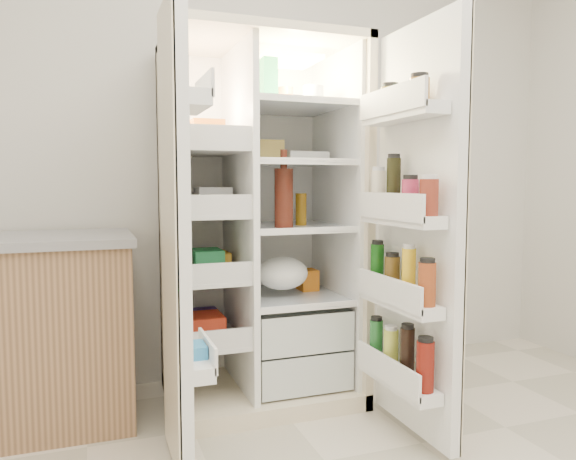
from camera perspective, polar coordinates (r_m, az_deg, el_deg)
name	(u,v)px	position (r m, az deg, el deg)	size (l,w,h in m)	color
wall_back	(247,139)	(3.14, -4.27, 9.49)	(4.00, 0.02, 2.70)	silver
refrigerator	(260,253)	(2.81, -2.89, -2.40)	(0.92, 0.70, 1.80)	beige
freezer_door	(176,239)	(2.09, -11.60, -0.89)	(0.15, 0.40, 1.72)	white
fridge_door	(414,237)	(2.36, 13.05, -0.68)	(0.17, 0.58, 1.72)	white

